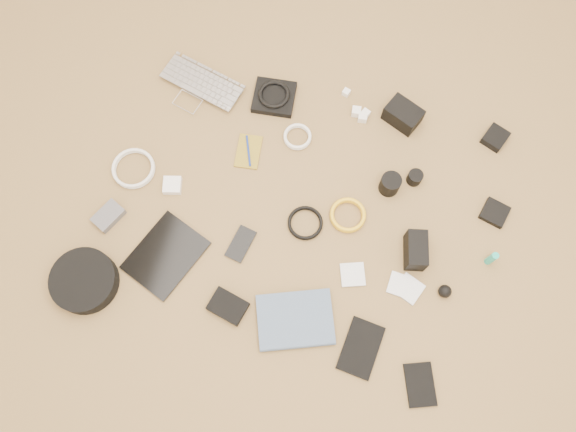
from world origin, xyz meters
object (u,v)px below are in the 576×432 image
(headphone_case, at_px, (84,281))
(paperback, at_px, (298,348))
(phone, at_px, (241,244))
(dslr_camera, at_px, (403,115))
(tablet, at_px, (166,255))
(laptop, at_px, (196,92))

(headphone_case, bearing_deg, paperback, -1.13)
(phone, bearing_deg, headphone_case, -139.16)
(dslr_camera, xyz_separation_m, paperback, (-0.15, -0.93, -0.03))
(dslr_camera, relative_size, phone, 1.04)
(tablet, bearing_deg, paperback, 1.83)
(dslr_camera, relative_size, tablet, 0.50)
(laptop, bearing_deg, phone, -43.03)
(phone, height_order, paperback, paperback)
(headphone_case, bearing_deg, tablet, 35.93)
(laptop, height_order, headphone_case, headphone_case)
(tablet, distance_m, paperback, 0.56)
(dslr_camera, relative_size, headphone_case, 0.58)
(phone, height_order, headphone_case, headphone_case)
(phone, bearing_deg, tablet, -144.87)
(phone, distance_m, paperback, 0.41)
(phone, xyz_separation_m, paperback, (0.29, -0.29, 0.01))
(laptop, distance_m, dslr_camera, 0.79)
(paperback, bearing_deg, dslr_camera, -30.43)
(laptop, xyz_separation_m, dslr_camera, (0.79, 0.11, 0.02))
(headphone_case, height_order, paperback, headphone_case)
(headphone_case, distance_m, paperback, 0.76)
(dslr_camera, relative_size, paperback, 0.52)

